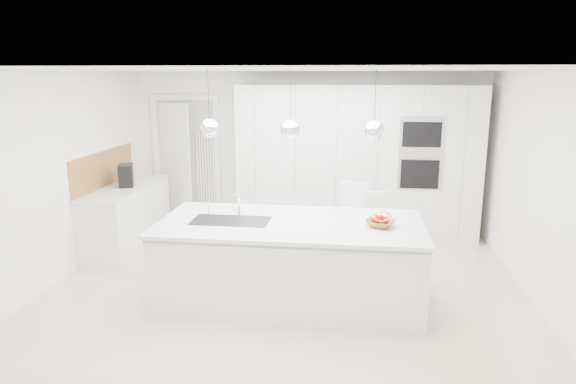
# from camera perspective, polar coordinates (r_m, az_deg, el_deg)

# --- Properties ---
(floor) EXTENTS (5.50, 5.50, 0.00)m
(floor) POSITION_cam_1_polar(r_m,az_deg,el_deg) (6.09, -0.37, -10.78)
(floor) COLOR beige
(floor) RESTS_ON ground
(wall_back) EXTENTS (5.50, 0.00, 5.50)m
(wall_back) POSITION_cam_1_polar(r_m,az_deg,el_deg) (8.15, 2.01, 4.48)
(wall_back) COLOR white
(wall_back) RESTS_ON ground
(wall_left) EXTENTS (0.00, 5.00, 5.00)m
(wall_left) POSITION_cam_1_polar(r_m,az_deg,el_deg) (6.65, -24.58, 1.37)
(wall_left) COLOR white
(wall_left) RESTS_ON ground
(ceiling) EXTENTS (5.50, 5.50, 0.00)m
(ceiling) POSITION_cam_1_polar(r_m,az_deg,el_deg) (5.57, -0.41, 13.47)
(ceiling) COLOR white
(ceiling) RESTS_ON wall_back
(tall_cabinets) EXTENTS (3.60, 0.60, 2.30)m
(tall_cabinets) POSITION_cam_1_polar(r_m,az_deg,el_deg) (7.83, 7.64, 3.28)
(tall_cabinets) COLOR silver
(tall_cabinets) RESTS_ON floor
(oven_stack) EXTENTS (0.62, 0.04, 1.05)m
(oven_stack) POSITION_cam_1_polar(r_m,az_deg,el_deg) (7.55, 14.54, 4.16)
(oven_stack) COLOR #A5A5A8
(oven_stack) RESTS_ON tall_cabinets
(doorway_frame) EXTENTS (1.11, 0.08, 2.13)m
(doorway_frame) POSITION_cam_1_polar(r_m,az_deg,el_deg) (8.56, -11.16, 3.12)
(doorway_frame) COLOR white
(doorway_frame) RESTS_ON floor
(hallway_door) EXTENTS (0.76, 0.38, 2.00)m
(hallway_door) POSITION_cam_1_polar(r_m,az_deg,el_deg) (8.60, -12.84, 2.95)
(hallway_door) COLOR white
(hallway_door) RESTS_ON floor
(radiator) EXTENTS (0.32, 0.04, 1.40)m
(radiator) POSITION_cam_1_polar(r_m,az_deg,el_deg) (8.48, -9.08, 1.92)
(radiator) COLOR white
(radiator) RESTS_ON floor
(left_base_cabinets) EXTENTS (0.60, 1.80, 0.86)m
(left_base_cabinets) POSITION_cam_1_polar(r_m,az_deg,el_deg) (7.72, -17.47, -2.84)
(left_base_cabinets) COLOR silver
(left_base_cabinets) RESTS_ON floor
(left_worktop) EXTENTS (0.62, 1.82, 0.04)m
(left_worktop) POSITION_cam_1_polar(r_m,az_deg,el_deg) (7.61, -17.69, 0.43)
(left_worktop) COLOR white
(left_worktop) RESTS_ON left_base_cabinets
(oak_backsplash) EXTENTS (0.02, 1.80, 0.50)m
(oak_backsplash) POSITION_cam_1_polar(r_m,az_deg,el_deg) (7.69, -19.78, 2.45)
(oak_backsplash) COLOR #A07243
(oak_backsplash) RESTS_ON wall_left
(island_base) EXTENTS (2.80, 1.20, 0.86)m
(island_base) POSITION_cam_1_polar(r_m,az_deg,el_deg) (5.64, 0.22, -8.05)
(island_base) COLOR silver
(island_base) RESTS_ON floor
(island_worktop) EXTENTS (2.84, 1.40, 0.04)m
(island_worktop) POSITION_cam_1_polar(r_m,az_deg,el_deg) (5.54, 0.29, -3.52)
(island_worktop) COLOR white
(island_worktop) RESTS_ON island_base
(island_sink) EXTENTS (0.84, 0.44, 0.18)m
(island_sink) POSITION_cam_1_polar(r_m,az_deg,el_deg) (5.62, -6.38, -3.98)
(island_sink) COLOR #3F3F42
(island_sink) RESTS_ON island_worktop
(island_tap) EXTENTS (0.02, 0.02, 0.30)m
(island_tap) POSITION_cam_1_polar(r_m,az_deg,el_deg) (5.74, -5.48, -1.23)
(island_tap) COLOR white
(island_tap) RESTS_ON island_worktop
(pendant_left) EXTENTS (0.20, 0.20, 0.20)m
(pendant_left) POSITION_cam_1_polar(r_m,az_deg,el_deg) (5.46, -8.71, 7.02)
(pendant_left) COLOR white
(pendant_left) RESTS_ON ceiling
(pendant_mid) EXTENTS (0.20, 0.20, 0.20)m
(pendant_mid) POSITION_cam_1_polar(r_m,az_deg,el_deg) (5.29, 0.24, 6.98)
(pendant_mid) COLOR white
(pendant_mid) RESTS_ON ceiling
(pendant_right) EXTENTS (0.20, 0.20, 0.20)m
(pendant_right) POSITION_cam_1_polar(r_m,az_deg,el_deg) (5.25, 9.54, 6.76)
(pendant_right) COLOR white
(pendant_right) RESTS_ON ceiling
(fruit_bowl) EXTENTS (0.39, 0.39, 0.07)m
(fruit_bowl) POSITION_cam_1_polar(r_m,az_deg,el_deg) (5.43, 10.22, -3.45)
(fruit_bowl) COLOR #A07243
(fruit_bowl) RESTS_ON island_worktop
(espresso_machine) EXTENTS (0.28, 0.34, 0.32)m
(espresso_machine) POSITION_cam_1_polar(r_m,az_deg,el_deg) (7.59, -17.56, 1.78)
(espresso_machine) COLOR black
(espresso_machine) RESTS_ON left_worktop
(bar_stool_left) EXTENTS (0.42, 0.55, 1.13)m
(bar_stool_left) POSITION_cam_1_polar(r_m,az_deg,el_deg) (6.44, 7.33, -4.16)
(bar_stool_left) COLOR white
(bar_stool_left) RESTS_ON floor
(bar_stool_right) EXTENTS (0.45, 0.55, 1.04)m
(bar_stool_right) POSITION_cam_1_polar(r_m,az_deg,el_deg) (6.37, 9.62, -4.84)
(bar_stool_right) COLOR white
(bar_stool_right) RESTS_ON floor
(apple_a) EXTENTS (0.08, 0.08, 0.08)m
(apple_a) POSITION_cam_1_polar(r_m,az_deg,el_deg) (5.47, 10.25, -2.93)
(apple_a) COLOR #AA0411
(apple_a) RESTS_ON fruit_bowl
(apple_b) EXTENTS (0.09, 0.09, 0.09)m
(apple_b) POSITION_cam_1_polar(r_m,az_deg,el_deg) (5.45, 9.72, -2.95)
(apple_b) COLOR #AA0411
(apple_b) RESTS_ON fruit_bowl
(apple_c) EXTENTS (0.07, 0.07, 0.07)m
(apple_c) POSITION_cam_1_polar(r_m,az_deg,el_deg) (5.46, 10.83, -3.06)
(apple_c) COLOR #AA0411
(apple_c) RESTS_ON fruit_bowl
(apple_extra_3) EXTENTS (0.07, 0.07, 0.07)m
(apple_extra_3) POSITION_cam_1_polar(r_m,az_deg,el_deg) (5.43, 9.93, -3.12)
(apple_extra_3) COLOR #AA0411
(apple_extra_3) RESTS_ON fruit_bowl
(banana_bunch) EXTENTS (0.24, 0.17, 0.21)m
(banana_bunch) POSITION_cam_1_polar(r_m,az_deg,el_deg) (5.39, 10.41, -2.70)
(banana_bunch) COLOR yellow
(banana_bunch) RESTS_ON fruit_bowl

